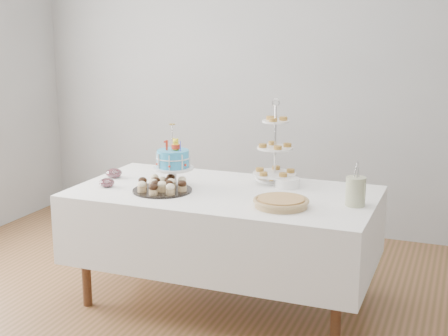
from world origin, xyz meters
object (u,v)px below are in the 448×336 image
at_px(cupcake_tray, 162,185).
at_px(tiered_stand, 275,148).
at_px(table, 224,225).
at_px(pie, 281,202).
at_px(plate_stack, 287,183).
at_px(utensil_pitcher, 356,190).
at_px(jam_bowl_b, 114,173).
at_px(pastry_plate, 274,177).
at_px(jam_bowl_a, 107,183).
at_px(birthday_cake, 173,169).

bearing_deg(cupcake_tray, tiered_stand, 37.96).
bearing_deg(table, pie, -25.52).
xyz_separation_m(plate_stack, utensil_pitcher, (0.49, -0.26, 0.06)).
height_order(jam_bowl_b, utensil_pitcher, utensil_pitcher).
bearing_deg(pastry_plate, plate_stack, -49.02).
relative_size(plate_stack, pastry_plate, 0.64).
distance_m(jam_bowl_a, jam_bowl_b, 0.25).
distance_m(cupcake_tray, tiered_stand, 0.79).
relative_size(cupcake_tray, jam_bowl_b, 3.42).
xyz_separation_m(jam_bowl_a, jam_bowl_b, (-0.09, 0.24, 0.00)).
relative_size(tiered_stand, utensil_pitcher, 2.16).
height_order(pastry_plate, jam_bowl_b, jam_bowl_b).
height_order(tiered_stand, jam_bowl_b, tiered_stand).
xyz_separation_m(plate_stack, jam_bowl_a, (-1.10, -0.43, -0.00)).
bearing_deg(pie, cupcake_tray, 176.03).
relative_size(cupcake_tray, jam_bowl_a, 3.84).
relative_size(table, jam_bowl_a, 19.45).
distance_m(pastry_plate, jam_bowl_b, 1.11).
height_order(pie, pastry_plate, pie).
height_order(plate_stack, utensil_pitcher, utensil_pitcher).
relative_size(plate_stack, utensil_pitcher, 0.60).
distance_m(birthday_cake, jam_bowl_a, 0.44).
bearing_deg(jam_bowl_a, plate_stack, 21.17).
xyz_separation_m(birthday_cake, pie, (0.80, -0.21, -0.08)).
distance_m(pie, tiered_stand, 0.60).
xyz_separation_m(cupcake_tray, jam_bowl_b, (-0.48, 0.20, -0.01)).
bearing_deg(utensil_pitcher, pastry_plate, 169.56).
bearing_deg(birthday_cake, plate_stack, 5.17).
bearing_deg(cupcake_tray, jam_bowl_b, 157.03).
height_order(birthday_cake, jam_bowl_b, birthday_cake).
bearing_deg(table, jam_bowl_b, 176.74).
height_order(table, tiered_stand, tiered_stand).
bearing_deg(jam_bowl_b, tiered_stand, 13.82).
bearing_deg(utensil_pitcher, cupcake_tray, -150.18).
distance_m(jam_bowl_b, utensil_pitcher, 1.68).
distance_m(pie, jam_bowl_a, 1.19).
distance_m(cupcake_tray, pie, 0.80).
bearing_deg(pastry_plate, tiered_stand, -70.42).
xyz_separation_m(cupcake_tray, tiered_stand, (0.60, 0.47, 0.19)).
bearing_deg(jam_bowl_b, jam_bowl_a, -68.93).
bearing_deg(birthday_cake, jam_bowl_a, -166.62).
xyz_separation_m(table, jam_bowl_a, (-0.75, -0.19, 0.25)).
relative_size(pie, plate_stack, 2.07).
bearing_deg(birthday_cake, jam_bowl_b, 161.73).
xyz_separation_m(table, utensil_pitcher, (0.84, -0.03, 0.32)).
bearing_deg(pastry_plate, birthday_cake, -145.12).
xyz_separation_m(birthday_cake, jam_bowl_a, (-0.39, -0.19, -0.08)).
height_order(table, jam_bowl_a, jam_bowl_a).
xyz_separation_m(tiered_stand, jam_bowl_b, (-1.08, -0.27, -0.21)).
bearing_deg(pastry_plate, utensil_pitcher, -34.18).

